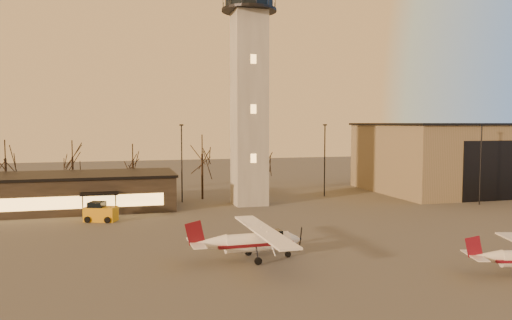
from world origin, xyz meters
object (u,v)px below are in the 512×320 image
at_px(cessna_rear, 259,245).
at_px(service_cart, 100,214).
at_px(control_tower, 249,75).
at_px(hangar, 470,157).
at_px(terminal, 66,192).

xyz_separation_m(cessna_rear, service_cart, (-12.01, 18.72, -0.34)).
bearing_deg(control_tower, service_cart, -160.60).
relative_size(hangar, service_cart, 8.44).
bearing_deg(terminal, control_tower, -5.15).
bearing_deg(cessna_rear, control_tower, 75.96).
distance_m(control_tower, hangar, 37.90).
distance_m(hangar, terminal, 58.11).
bearing_deg(service_cart, control_tower, 40.95).
height_order(terminal, cessna_rear, terminal).
height_order(control_tower, hangar, control_tower).
bearing_deg(hangar, control_tower, -173.69).
height_order(terminal, service_cart, terminal).
height_order(control_tower, service_cart, control_tower).
height_order(hangar, service_cart, hangar).
bearing_deg(cessna_rear, terminal, 120.01).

